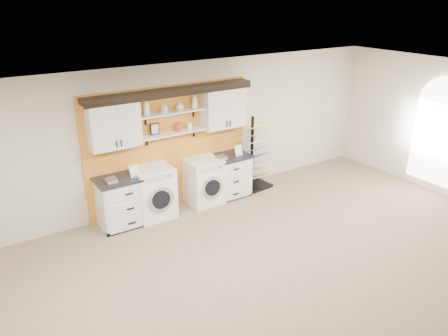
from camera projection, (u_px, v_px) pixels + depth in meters
floor at (306, 313)px, 5.85m from camera, size 10.00×10.00×0.00m
ceiling at (324, 110)px, 4.80m from camera, size 10.00×10.00×0.00m
wall_back at (169, 137)px, 8.43m from camera, size 10.00×0.00×10.00m
accent_panel at (170, 147)px, 8.48m from camera, size 3.40×0.07×2.40m
upper_cabinet_left at (114, 124)px, 7.52m from camera, size 0.90×0.35×0.84m
upper_cabinet_right at (224, 107)px, 8.66m from camera, size 0.90×0.35×0.84m
shelf_lower at (173, 133)px, 8.23m from camera, size 1.32×0.28×0.03m
shelf_upper at (172, 112)px, 8.08m from camera, size 1.32×0.28×0.03m
crown_molding at (171, 91)px, 7.94m from camera, size 3.30×0.41×0.13m
window_arched at (439, 129)px, 8.98m from camera, size 0.06×1.10×2.25m
picture_frame at (155, 129)px, 8.04m from camera, size 0.18×0.02×0.22m
canister_red at (178, 127)px, 8.24m from camera, size 0.11×0.11×0.16m
canister_cream at (189, 126)px, 8.37m from camera, size 0.10×0.10×0.14m
base_cabinet_left at (124, 201)px, 7.93m from camera, size 0.96×0.66×0.94m
base_cabinet_right at (228, 176)px, 9.08m from camera, size 0.91×0.66×0.89m
washer at (153, 192)px, 8.21m from camera, size 0.71×0.71×1.00m
dryer at (204, 181)px, 8.78m from camera, size 0.66×0.71×0.93m
sample_rack at (256, 165)px, 9.47m from camera, size 0.63×0.54×1.57m
soap_bottle_a at (146, 108)px, 7.77m from camera, size 0.14×0.14×0.29m
soap_bottle_b at (164, 108)px, 7.96m from camera, size 0.11×0.11×0.19m
soap_bottle_c at (180, 106)px, 8.12m from camera, size 0.16×0.16×0.18m
soap_bottle_d at (194, 101)px, 8.26m from camera, size 0.12×0.12×0.29m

